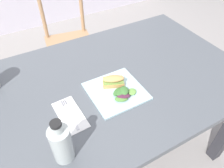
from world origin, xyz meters
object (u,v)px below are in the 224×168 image
(fork_on_napkin, at_px, (69,112))
(bottle_cold_brew, at_px, (62,145))
(dining_table, at_px, (117,92))
(chair_wooden_far, at_px, (69,41))
(sandwich_half_front, at_px, (113,81))
(plate_lunch, at_px, (116,91))

(fork_on_napkin, xyz_separation_m, bottle_cold_brew, (-0.09, -0.19, 0.07))
(dining_table, bearing_deg, fork_on_napkin, -161.85)
(fork_on_napkin, bearing_deg, dining_table, 18.15)
(fork_on_napkin, relative_size, bottle_cold_brew, 0.90)
(dining_table, bearing_deg, chair_wooden_far, 87.55)
(chair_wooden_far, height_order, bottle_cold_brew, bottle_cold_brew)
(bottle_cold_brew, bearing_deg, sandwich_half_front, 34.68)
(sandwich_half_front, height_order, fork_on_napkin, sandwich_half_front)
(sandwich_half_front, bearing_deg, fork_on_napkin, -169.18)
(sandwich_half_front, height_order, bottle_cold_brew, bottle_cold_brew)
(chair_wooden_far, distance_m, bottle_cold_brew, 1.32)
(dining_table, bearing_deg, bottle_cold_brew, -143.75)
(plate_lunch, relative_size, sandwich_half_front, 2.21)
(dining_table, relative_size, bottle_cold_brew, 6.68)
(chair_wooden_far, bearing_deg, plate_lunch, -95.58)
(plate_lunch, bearing_deg, fork_on_napkin, -177.86)
(sandwich_half_front, bearing_deg, plate_lunch, -100.88)
(dining_table, xyz_separation_m, bottle_cold_brew, (-0.39, -0.29, 0.19))
(dining_table, relative_size, sandwich_half_front, 11.73)
(chair_wooden_far, height_order, sandwich_half_front, chair_wooden_far)
(dining_table, xyz_separation_m, fork_on_napkin, (-0.31, -0.10, 0.12))
(dining_table, height_order, chair_wooden_far, chair_wooden_far)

